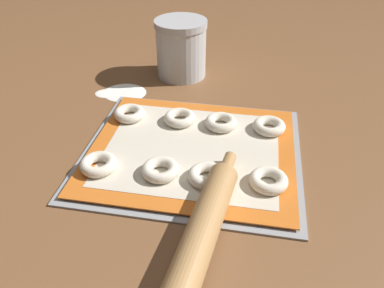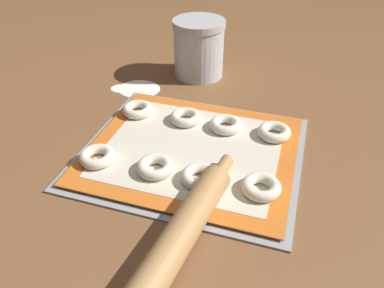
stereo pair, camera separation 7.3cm
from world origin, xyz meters
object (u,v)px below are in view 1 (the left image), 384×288
(bagel_front_mid_right, at_px, (207,176))
(bagel_front_far_left, at_px, (98,164))
(bagel_back_far_left, at_px, (129,113))
(bagel_back_mid_left, at_px, (180,118))
(flour_canister, at_px, (181,48))
(rolling_pin, at_px, (190,265))
(bagel_front_far_right, at_px, (268,180))
(bagel_back_far_right, at_px, (269,126))
(baking_tray, at_px, (192,151))
(bagel_front_mid_left, at_px, (160,170))
(bagel_back_mid_right, at_px, (221,122))

(bagel_front_mid_right, bearing_deg, bagel_front_far_left, -178.99)
(bagel_front_mid_right, distance_m, bagel_back_far_left, 0.25)
(bagel_front_mid_right, xyz_separation_m, bagel_back_far_left, (-0.19, 0.17, 0.00))
(bagel_back_mid_left, bearing_deg, bagel_back_far_left, -179.20)
(flour_canister, bearing_deg, rolling_pin, -77.66)
(bagel_back_far_left, distance_m, rolling_pin, 0.39)
(bagel_front_far_right, relative_size, flour_canister, 0.45)
(bagel_front_far_right, xyz_separation_m, bagel_back_mid_left, (-0.18, 0.16, 0.00))
(bagel_back_far_left, xyz_separation_m, bagel_back_far_right, (0.29, 0.00, 0.00))
(bagel_front_far_left, xyz_separation_m, bagel_back_mid_left, (0.11, 0.17, 0.00))
(baking_tray, xyz_separation_m, bagel_back_mid_left, (-0.04, 0.08, 0.02))
(bagel_front_mid_left, bearing_deg, rolling_pin, -65.14)
(bagel_back_mid_right, bearing_deg, bagel_back_mid_left, 178.75)
(bagel_front_far_left, distance_m, bagel_back_mid_left, 0.20)
(bagel_front_mid_left, distance_m, bagel_back_mid_left, 0.17)
(baking_tray, distance_m, flour_canister, 0.34)
(bagel_front_mid_right, distance_m, rolling_pin, 0.18)
(flour_canister, bearing_deg, baking_tray, -75.29)
(bagel_front_mid_right, xyz_separation_m, flour_canister, (-0.13, 0.41, 0.05))
(bagel_front_mid_right, relative_size, bagel_front_far_right, 1.00)
(bagel_front_far_right, height_order, bagel_back_far_right, same)
(bagel_back_far_right, bearing_deg, flour_canister, 133.50)
(bagel_front_far_right, xyz_separation_m, bagel_back_far_right, (-0.00, 0.16, 0.00))
(rolling_pin, bearing_deg, bagel_front_far_left, 137.65)
(bagel_front_mid_right, relative_size, rolling_pin, 0.14)
(bagel_back_far_left, xyz_separation_m, bagel_back_mid_left, (0.11, 0.00, 0.00))
(baking_tray, relative_size, bagel_front_mid_right, 6.24)
(bagel_front_far_left, xyz_separation_m, bagel_front_mid_right, (0.19, 0.00, 0.00))
(flour_canister, bearing_deg, bagel_back_mid_left, -79.47)
(bagel_back_mid_right, height_order, bagel_back_far_right, same)
(flour_canister, bearing_deg, bagel_front_far_right, -60.56)
(bagel_front_far_left, bearing_deg, bagel_back_mid_left, 57.55)
(bagel_front_mid_right, xyz_separation_m, bagel_back_mid_left, (-0.08, 0.17, 0.00))
(bagel_front_mid_left, relative_size, bagel_front_mid_right, 1.00)
(bagel_back_mid_right, distance_m, flour_canister, 0.28)
(baking_tray, height_order, bagel_back_mid_left, bagel_back_mid_left)
(flour_canister, distance_m, rolling_pin, 0.60)
(bagel_back_far_right, bearing_deg, bagel_front_far_right, -89.79)
(bagel_front_mid_left, relative_size, bagel_back_mid_left, 1.00)
(bagel_front_far_left, distance_m, bagel_back_far_right, 0.34)
(bagel_back_mid_left, xyz_separation_m, bagel_back_far_right, (0.18, 0.00, 0.00))
(bagel_back_mid_left, bearing_deg, bagel_front_mid_left, -89.88)
(baking_tray, relative_size, bagel_back_far_left, 6.24)
(bagel_front_mid_right, bearing_deg, rolling_pin, -89.02)
(bagel_front_far_left, distance_m, bagel_back_far_left, 0.17)
(baking_tray, height_order, bagel_back_mid_right, bagel_back_mid_right)
(baking_tray, distance_m, bagel_front_mid_left, 0.09)
(bagel_front_mid_right, bearing_deg, baking_tray, 115.76)
(bagel_back_far_left, distance_m, bagel_back_far_right, 0.29)
(bagel_back_far_right, bearing_deg, bagel_front_mid_right, -120.78)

